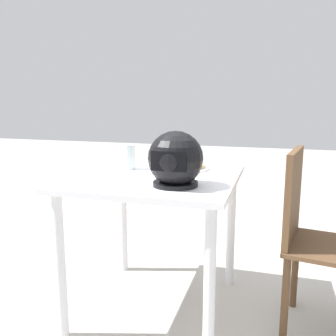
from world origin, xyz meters
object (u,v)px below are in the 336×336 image
(dining_table, at_px, (156,195))
(motorcycle_helmet, at_px, (175,160))
(drinking_glass, at_px, (129,157))
(chair_side, at_px, (311,232))
(pizza, at_px, (180,165))

(dining_table, relative_size, motorcycle_helmet, 3.46)
(drinking_glass, xyz_separation_m, chair_side, (-0.97, 0.06, -0.31))
(pizza, xyz_separation_m, drinking_glass, (0.27, 0.09, 0.04))
(dining_table, distance_m, pizza, 0.25)
(pizza, bearing_deg, chair_side, 167.64)
(motorcycle_helmet, height_order, drinking_glass, motorcycle_helmet)
(pizza, bearing_deg, dining_table, 68.22)
(dining_table, distance_m, chair_side, 0.79)
(drinking_glass, distance_m, chair_side, 1.02)
(motorcycle_helmet, bearing_deg, chair_side, -157.76)
(motorcycle_helmet, xyz_separation_m, drinking_glass, (0.35, -0.31, -0.05))
(pizza, distance_m, motorcycle_helmet, 0.42)
(motorcycle_helmet, distance_m, drinking_glass, 0.47)
(dining_table, height_order, chair_side, chair_side)
(pizza, height_order, drinking_glass, drinking_glass)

